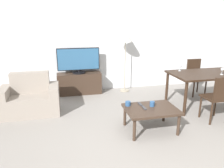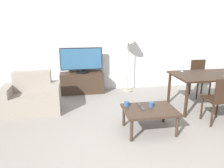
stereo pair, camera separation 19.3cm
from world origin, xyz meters
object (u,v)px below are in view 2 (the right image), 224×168
object	(u,v)px
cup_white_near	(151,105)
wine_glass_right	(182,67)
dining_table	(209,78)
floor_lamp	(128,39)
remote_primary	(139,104)
coffee_table	(150,112)
dining_chair_far	(199,76)
dining_chair_near	(220,98)
tv_stand	(82,83)
remote_secondary	(142,108)
tv	(81,60)
cup_colored_far	(127,104)
armchair	(33,98)

from	to	relation	value
cup_white_near	wine_glass_right	world-z (taller)	wine_glass_right
dining_table	floor_lamp	distance (m)	2.07
remote_primary	wine_glass_right	size ratio (longest dim) A/B	1.03
coffee_table	dining_chair_far	distance (m)	2.38
dining_chair_near	cup_white_near	world-z (taller)	dining_chair_near
coffee_table	dining_chair_near	size ratio (longest dim) A/B	0.98
tv_stand	dining_table	world-z (taller)	dining_table
remote_secondary	cup_white_near	distance (m)	0.18
tv	cup_colored_far	distance (m)	2.16
dining_chair_far	floor_lamp	size ratio (longest dim) A/B	0.56
armchair	dining_chair_far	world-z (taller)	dining_chair_far
armchair	wine_glass_right	world-z (taller)	wine_glass_right
tv_stand	cup_colored_far	size ratio (longest dim) A/B	11.80
remote_secondary	dining_chair_near	bearing A→B (deg)	0.51
dining_chair_near	wine_glass_right	bearing A→B (deg)	99.78
coffee_table	dining_table	xyz separation A→B (m)	(1.55, 0.78, 0.30)
coffee_table	dining_chair_far	world-z (taller)	dining_chair_far
armchair	cup_white_near	size ratio (longest dim) A/B	12.89
tv	wine_glass_right	xyz separation A→B (m)	(2.13, -1.11, -0.01)
tv_stand	cup_colored_far	world-z (taller)	tv_stand
floor_lamp	wine_glass_right	size ratio (longest dim) A/B	10.66
tv	floor_lamp	distance (m)	1.28
floor_lamp	remote_secondary	distance (m)	2.35
dining_table	remote_secondary	size ratio (longest dim) A/B	9.83
cup_white_near	dining_chair_far	bearing A→B (deg)	39.69
dining_chair_near	floor_lamp	distance (m)	2.55
remote_secondary	cup_colored_far	size ratio (longest dim) A/B	1.63
armchair	wine_glass_right	xyz separation A→B (m)	(3.18, -0.10, 0.54)
cup_colored_far	tv	bearing A→B (deg)	108.47
armchair	coffee_table	bearing A→B (deg)	-30.06
cup_white_near	wine_glass_right	xyz separation A→B (m)	(1.06, 1.02, 0.39)
armchair	tv	size ratio (longest dim) A/B	1.07
dining_chair_near	remote_secondary	size ratio (longest dim) A/B	5.86
remote_secondary	wine_glass_right	xyz separation A→B (m)	(1.23, 1.08, 0.42)
dining_chair_near	cup_white_near	size ratio (longest dim) A/B	10.21
remote_secondary	coffee_table	bearing A→B (deg)	-8.67
tv	remote_primary	size ratio (longest dim) A/B	6.90
tv_stand	cup_colored_far	distance (m)	2.13
cup_white_near	dining_chair_near	bearing A→B (deg)	-2.08
coffee_table	floor_lamp	world-z (taller)	floor_lamp
cup_white_near	cup_colored_far	xyz separation A→B (m)	(-0.39, 0.12, -0.01)
cup_white_near	wine_glass_right	bearing A→B (deg)	44.02
dining_chair_far	wine_glass_right	xyz separation A→B (m)	(-0.70, -0.44, 0.34)
floor_lamp	cup_white_near	size ratio (longest dim) A/B	18.09
dining_table	dining_chair_far	distance (m)	0.81
remote_primary	armchair	bearing A→B (deg)	152.72
dining_chair_far	remote_secondary	bearing A→B (deg)	-141.77
dining_table	cup_colored_far	xyz separation A→B (m)	(-1.90, -0.59, -0.22)
tv	wine_glass_right	distance (m)	2.40
dining_table	remote_primary	world-z (taller)	dining_table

